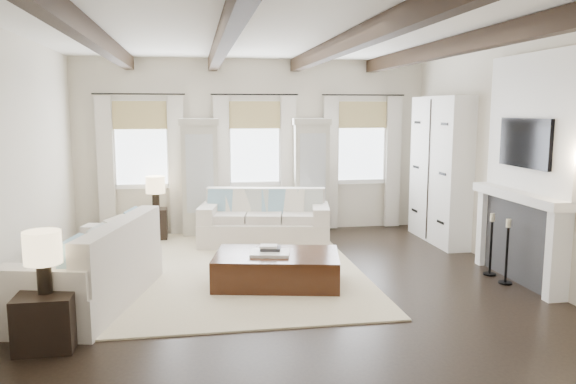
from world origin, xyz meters
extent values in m
plane|color=black|center=(0.00, 0.00, 0.00)|extent=(7.50, 7.50, 0.00)
cube|color=beige|center=(0.00, 3.75, 1.60)|extent=(6.50, 0.04, 3.20)
cube|color=beige|center=(0.00, -3.75, 1.60)|extent=(6.50, 0.04, 3.20)
cube|color=beige|center=(-3.25, 0.00, 1.60)|extent=(0.04, 7.50, 3.20)
cube|color=beige|center=(3.25, 0.00, 1.60)|extent=(0.04, 7.50, 3.20)
cube|color=white|center=(0.00, 0.00, 3.20)|extent=(6.50, 7.50, 0.04)
cube|color=black|center=(-2.20, 0.00, 3.08)|extent=(0.16, 7.40, 0.22)
cube|color=black|center=(-0.75, 0.00, 3.08)|extent=(0.16, 7.40, 0.22)
cube|color=black|center=(0.75, 0.00, 3.08)|extent=(0.16, 7.40, 0.22)
cube|color=black|center=(2.20, 0.00, 3.08)|extent=(0.16, 7.40, 0.22)
cube|color=white|center=(-2.05, 3.72, 1.65)|extent=(0.90, 0.03, 1.45)
cube|color=tan|center=(-2.05, 3.66, 2.18)|extent=(0.94, 0.04, 0.50)
cube|color=silver|center=(-2.67, 3.62, 1.27)|extent=(0.28, 0.08, 2.50)
cube|color=silver|center=(-1.43, 3.62, 1.27)|extent=(0.28, 0.08, 2.50)
cylinder|color=black|center=(-2.05, 3.61, 2.55)|extent=(1.60, 0.02, 0.02)
cube|color=white|center=(0.00, 3.72, 1.65)|extent=(0.90, 0.03, 1.45)
cube|color=tan|center=(0.00, 3.66, 2.18)|extent=(0.94, 0.04, 0.50)
cube|color=silver|center=(-0.62, 3.62, 1.27)|extent=(0.28, 0.08, 2.50)
cube|color=silver|center=(0.62, 3.62, 1.27)|extent=(0.28, 0.08, 2.50)
cylinder|color=black|center=(0.00, 3.61, 2.55)|extent=(1.60, 0.02, 0.02)
cube|color=white|center=(2.05, 3.72, 1.65)|extent=(0.90, 0.03, 1.45)
cube|color=tan|center=(2.05, 3.66, 2.18)|extent=(0.94, 0.04, 0.50)
cube|color=silver|center=(1.43, 3.62, 1.27)|extent=(0.28, 0.08, 2.50)
cube|color=silver|center=(2.67, 3.62, 1.27)|extent=(0.28, 0.08, 2.50)
cylinder|color=black|center=(2.05, 3.61, 2.55)|extent=(1.60, 0.02, 0.02)
cube|color=#BAB4A3|center=(-1.02, 3.53, 1.00)|extent=(0.64, 0.38, 2.00)
cube|color=#B2B7BA|center=(-1.02, 3.33, 1.15)|extent=(0.48, 0.02, 1.40)
cube|color=#BAB4A3|center=(-1.02, 3.53, 2.06)|extent=(0.70, 0.42, 0.12)
cube|color=#BAB4A3|center=(1.02, 3.53, 1.00)|extent=(0.64, 0.38, 2.00)
cube|color=#B2B7BA|center=(1.02, 3.33, 1.15)|extent=(0.48, 0.02, 1.40)
cube|color=#BAB4A3|center=(1.02, 3.53, 2.06)|extent=(0.70, 0.42, 0.12)
cube|color=#28282B|center=(3.16, 0.00, 0.55)|extent=(0.18, 1.50, 1.10)
cube|color=black|center=(3.13, 0.00, 0.40)|extent=(0.10, 0.90, 0.70)
cube|color=white|center=(3.12, -0.82, 0.55)|extent=(0.26, 0.14, 1.10)
cube|color=white|center=(3.12, 0.82, 0.55)|extent=(0.26, 0.14, 1.10)
cube|color=white|center=(3.09, 0.00, 1.16)|extent=(0.32, 1.90, 0.12)
cube|color=white|center=(3.20, 0.00, 2.10)|extent=(0.10, 1.90, 1.80)
cube|color=black|center=(3.13, 0.00, 1.85)|extent=(0.07, 1.10, 0.64)
cube|color=silver|center=(3.05, 2.35, 1.25)|extent=(0.40, 1.70, 2.50)
cube|color=black|center=(2.84, 2.35, 1.25)|extent=(0.01, 0.02, 2.40)
cube|color=beige|center=(-0.71, 1.24, 0.01)|extent=(3.75, 4.79, 0.02)
cube|color=silver|center=(0.03, 2.58, 0.21)|extent=(2.31, 1.37, 0.41)
cube|color=silver|center=(0.10, 2.95, 0.67)|extent=(2.07, 0.61, 0.51)
cube|color=silver|center=(-0.90, 2.76, 0.55)|extent=(0.44, 0.96, 0.27)
cube|color=silver|center=(0.96, 2.40, 0.55)|extent=(0.44, 0.96, 0.27)
cube|color=silver|center=(-0.56, 2.64, 0.48)|extent=(0.68, 0.72, 0.14)
cube|color=silver|center=(0.02, 2.53, 0.48)|extent=(0.68, 0.72, 0.14)
cube|color=silver|center=(0.61, 2.42, 0.48)|extent=(0.68, 0.72, 0.14)
cube|color=#6F9EB5|center=(-0.69, 2.92, 0.70)|extent=(0.47, 0.30, 0.45)
cube|color=silver|center=(-0.38, 2.87, 0.70)|extent=(0.47, 0.30, 0.45)
cube|color=beige|center=(-0.08, 2.81, 0.70)|extent=(0.47, 0.30, 0.45)
cube|color=#6F9EB5|center=(0.22, 2.75, 0.70)|extent=(0.47, 0.30, 0.45)
cube|color=silver|center=(0.53, 2.69, 0.70)|extent=(0.47, 0.30, 0.45)
cube|color=beige|center=(0.83, 2.63, 0.70)|extent=(0.47, 0.30, 0.45)
cube|color=silver|center=(-2.38, 0.03, 0.22)|extent=(1.58, 2.50, 0.44)
cube|color=silver|center=(-1.99, -0.07, 0.72)|extent=(0.77, 2.20, 0.55)
cube|color=silver|center=(-2.13, 1.02, 0.59)|extent=(1.03, 0.52, 0.29)
cube|color=silver|center=(-2.62, -0.96, 0.59)|extent=(1.03, 0.52, 0.29)
cube|color=silver|center=(-2.28, 0.66, 0.52)|extent=(0.79, 0.76, 0.15)
cube|color=silver|center=(-2.43, 0.04, 0.52)|extent=(0.79, 0.76, 0.15)
cube|color=silver|center=(-2.59, -0.58, 0.52)|extent=(0.79, 0.76, 0.15)
cube|color=#6F9EB5|center=(-1.97, 0.78, 0.75)|extent=(0.35, 0.51, 0.48)
cube|color=silver|center=(-2.10, 0.25, 0.75)|extent=(0.35, 0.51, 0.48)
cube|color=beige|center=(-2.24, -0.29, 0.75)|extent=(0.35, 0.51, 0.48)
cube|color=#6F9EB5|center=(-2.37, -0.83, 0.75)|extent=(0.35, 0.51, 0.48)
cube|color=black|center=(-0.09, 0.36, 0.21)|extent=(1.77, 1.30, 0.42)
cube|color=white|center=(-0.18, 0.32, 0.44)|extent=(0.57, 0.47, 0.04)
cube|color=#262628|center=(-0.16, 0.40, 0.48)|extent=(0.30, 0.25, 0.04)
cube|color=beige|center=(-0.19, 0.39, 0.51)|extent=(0.25, 0.21, 0.03)
cube|color=black|center=(-2.56, -1.19, 0.27)|extent=(0.54, 0.54, 0.54)
cylinder|color=black|center=(-2.56, -1.19, 0.68)|extent=(0.14, 0.14, 0.29)
cylinder|color=#F9D89E|center=(-2.56, -1.19, 0.99)|extent=(0.35, 0.35, 0.31)
cube|color=black|center=(-1.80, 3.28, 0.28)|extent=(0.37, 0.37, 0.55)
cylinder|color=black|center=(-1.80, 3.28, 0.69)|extent=(0.13, 0.13, 0.28)
cylinder|color=#F9D89E|center=(-1.80, 3.28, 0.98)|extent=(0.33, 0.33, 0.30)
cylinder|color=black|center=(2.90, -0.10, 0.01)|extent=(0.18, 0.18, 0.02)
cylinder|color=black|center=(2.90, -0.10, 0.39)|extent=(0.03, 0.03, 0.77)
cylinder|color=beige|center=(2.90, -0.10, 0.81)|extent=(0.07, 0.07, 0.11)
cylinder|color=black|center=(2.90, 0.31, 0.01)|extent=(0.18, 0.18, 0.02)
cylinder|color=black|center=(2.90, 0.31, 0.38)|extent=(0.03, 0.03, 0.77)
cylinder|color=beige|center=(2.90, 0.31, 0.81)|extent=(0.07, 0.07, 0.11)
camera|label=1|loc=(-1.13, -6.68, 2.28)|focal=35.00mm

